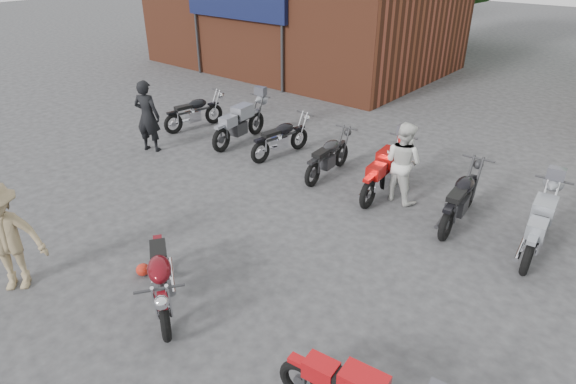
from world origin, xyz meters
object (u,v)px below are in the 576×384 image
Objects in this scene: row_bike_6 at (540,223)px; person_dark at (147,116)px; person_light at (403,162)px; row_bike_2 at (281,136)px; helmet at (143,270)px; row_bike_3 at (329,154)px; row_bike_0 at (195,110)px; vintage_motorcycle at (161,275)px; row_bike_5 at (461,196)px; row_bike_4 at (385,169)px; row_bike_1 at (240,121)px; person_tan at (4,238)px.

person_dark is at bearing 93.49° from row_bike_6.
row_bike_2 is at bearing 5.97° from person_light.
helmet is 5.21m from row_bike_3.
helmet is 0.12× the size of row_bike_0.
row_bike_3 is (-1.90, 0.01, -0.34)m from person_light.
row_bike_2 is 0.90× the size of row_bike_6.
vintage_motorcycle is 5.49m from row_bike_3.
row_bike_5 is (4.90, -0.31, 0.05)m from row_bike_2.
person_light is (2.04, 5.19, 0.78)m from helmet.
row_bike_2 is 0.90× the size of row_bike_4.
row_bike_0 reaches higher than row_bike_3.
row_bike_4 is at bearing -85.68° from row_bike_2.
row_bike_5 is at bearing -97.29° from row_bike_3.
row_bike_0 reaches higher than helmet.
row_bike_1 is at bearing 119.02° from helmet.
person_dark is at bearing 75.33° from person_tan.
row_bike_4 is (1.63, 5.20, 0.50)m from helmet.
helmet is 2.16m from person_tan.
row_bike_0 is 0.93× the size of row_bike_5.
row_bike_5 is (3.27, -0.12, 0.06)m from row_bike_3.
person_light reaches higher than row_bike_1.
row_bike_4 reaches higher than row_bike_0.
row_bike_3 is at bearing -99.79° from row_bike_1.
vintage_motorcycle is 2.57m from person_tan.
person_tan is (3.13, -4.93, -0.01)m from person_dark.
vintage_motorcycle is at bearing 166.76° from row_bike_4.
row_bike_1 is 1.15× the size of row_bike_3.
vintage_motorcycle is at bearing -15.24° from helmet.
row_bike_3 reaches higher than helmet.
person_light is 0.94× the size of row_bike_2.
row_bike_6 is (7.86, -0.41, -0.02)m from row_bike_1.
helmet is at bearing -127.83° from row_bike_0.
row_bike_6 reaches higher than helmet.
row_bike_4 is (6.45, -0.12, 0.05)m from row_bike_0.
row_bike_0 is 8.23m from row_bike_5.
person_light is 2.87m from row_bike_6.
person_light reaches higher than helmet.
vintage_motorcycle is at bearing -149.33° from row_bike_2.
person_dark is at bearing 130.93° from row_bike_2.
person_tan is 0.90× the size of row_bike_6.
person_dark is 6.72m from person_light.
row_bike_0 is at bearing 84.94° from row_bike_1.
person_dark is at bearing 100.55° from row_bike_4.
row_bike_4 is at bearing 174.12° from person_dark.
row_bike_4 is at bearing 6.92° from person_light.
person_light reaches higher than row_bike_5.
vintage_motorcycle is 6.12m from row_bike_2.
helmet is 5.48m from row_bike_4.
row_bike_4 and row_bike_6 have the same top height.
row_bike_1 is 3.12m from row_bike_3.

